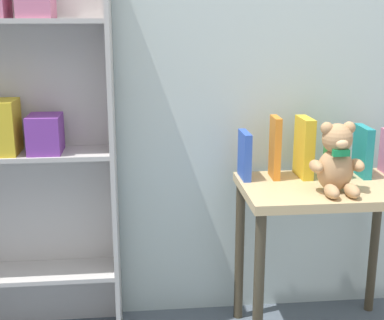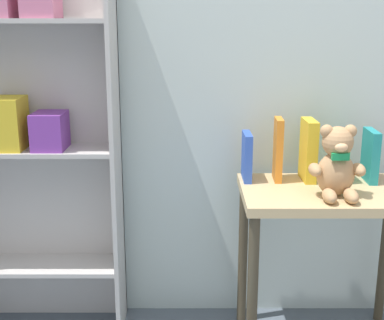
{
  "view_description": "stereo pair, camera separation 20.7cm",
  "coord_description": "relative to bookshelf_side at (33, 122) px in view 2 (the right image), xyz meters",
  "views": [
    {
      "loc": [
        -0.48,
        -0.88,
        1.31
      ],
      "look_at": [
        -0.28,
        1.11,
        0.78
      ],
      "focal_mm": 50.0,
      "sensor_mm": 36.0,
      "label": 1
    },
    {
      "loc": [
        -0.27,
        -0.89,
        1.31
      ],
      "look_at": [
        -0.28,
        1.11,
        0.78
      ],
      "focal_mm": 50.0,
      "sensor_mm": 36.0,
      "label": 2
    }
  ],
  "objects": [
    {
      "name": "wall_back",
      "position": [
        0.92,
        0.13,
        0.35
      ],
      "size": [
        4.8,
        0.06,
        2.5
      ],
      "color": "silver",
      "rests_on": "ground_plane"
    },
    {
      "name": "book_standing_teal",
      "position": [
        1.36,
        -0.06,
        -0.12
      ],
      "size": [
        0.04,
        0.15,
        0.21
      ],
      "primitive_type": "cube",
      "rotation": [
        0.0,
        0.0,
        -0.03
      ],
      "color": "teal",
      "rests_on": "display_table"
    },
    {
      "name": "display_table",
      "position": [
        1.18,
        -0.18,
        -0.34
      ],
      "size": [
        0.68,
        0.44,
        0.68
      ],
      "color": "tan",
      "rests_on": "ground_plane"
    },
    {
      "name": "teddy_bear",
      "position": [
        1.18,
        -0.26,
        -0.1
      ],
      "size": [
        0.2,
        0.19,
        0.27
      ],
      "color": "tan",
      "rests_on": "display_table"
    },
    {
      "name": "bookshelf_side",
      "position": [
        0.0,
        0.0,
        0.0
      ],
      "size": [
        0.7,
        0.23,
        1.59
      ],
      "color": "#BCB7B2",
      "rests_on": "ground_plane"
    },
    {
      "name": "book_standing_blue",
      "position": [
        0.87,
        -0.05,
        -0.13
      ],
      "size": [
        0.03,
        0.14,
        0.19
      ],
      "primitive_type": "cube",
      "rotation": [
        0.0,
        0.0,
        0.01
      ],
      "color": "#2D51B7",
      "rests_on": "display_table"
    },
    {
      "name": "book_standing_yellow",
      "position": [
        1.12,
        -0.05,
        -0.1
      ],
      "size": [
        0.05,
        0.15,
        0.25
      ],
      "primitive_type": "cube",
      "rotation": [
        0.0,
        0.0,
        0.01
      ],
      "color": "gold",
      "rests_on": "display_table"
    },
    {
      "name": "book_standing_orange",
      "position": [
        0.99,
        -0.06,
        -0.1
      ],
      "size": [
        0.03,
        0.11,
        0.25
      ],
      "primitive_type": "cube",
      "rotation": [
        0.0,
        0.0,
        -0.04
      ],
      "color": "orange",
      "rests_on": "display_table"
    },
    {
      "name": "book_standing_green",
      "position": [
        1.24,
        -0.06,
        -0.13
      ],
      "size": [
        0.05,
        0.13,
        0.19
      ],
      "primitive_type": "cube",
      "rotation": [
        0.0,
        0.0,
        0.03
      ],
      "color": "#33934C",
      "rests_on": "display_table"
    }
  ]
}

